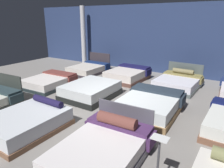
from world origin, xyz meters
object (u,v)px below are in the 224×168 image
(bed_4, at_px, (50,82))
(bed_6, at_px, (150,104))
(bed_8, at_px, (89,69))
(bed_10, at_px, (178,82))
(bed_5, at_px, (91,90))
(bed_1, at_px, (27,122))
(support_pillar, at_px, (83,36))
(price_sign, at_px, (158,168))
(bed_9, at_px, (128,75))
(bed_2, at_px, (103,148))

(bed_4, distance_m, bed_6, 4.60)
(bed_6, relative_size, bed_8, 0.98)
(bed_10, bearing_deg, bed_5, -127.97)
(bed_1, xyz_separation_m, bed_5, (-0.06, 2.75, 0.02))
(bed_5, height_order, support_pillar, support_pillar)
(bed_10, xyz_separation_m, price_sign, (1.14, -5.53, 0.13))
(bed_10, bearing_deg, bed_6, -88.73)
(bed_10, relative_size, price_sign, 2.10)
(bed_8, bearing_deg, bed_1, -65.98)
(bed_4, distance_m, bed_9, 3.54)
(bed_2, relative_size, bed_9, 1.09)
(bed_4, height_order, bed_6, bed_6)
(bed_2, relative_size, bed_8, 1.06)
(bed_2, xyz_separation_m, bed_8, (-4.66, 5.40, -0.03))
(bed_4, bearing_deg, bed_10, 28.02)
(bed_9, height_order, bed_10, bed_10)
(bed_6, distance_m, support_pillar, 7.69)
(bed_2, height_order, bed_4, bed_2)
(bed_2, height_order, bed_6, bed_2)
(bed_4, distance_m, support_pillar, 4.76)
(bed_1, distance_m, bed_4, 3.63)
(bed_2, xyz_separation_m, bed_9, (-2.29, 5.33, 0.01))
(bed_5, xyz_separation_m, price_sign, (3.57, -2.73, 0.11))
(bed_5, distance_m, bed_10, 3.71)
(bed_1, bearing_deg, bed_8, 113.70)
(bed_9, distance_m, price_sign, 6.45)
(bed_1, bearing_deg, price_sign, 1.10)
(bed_6, bearing_deg, bed_10, 87.02)
(bed_4, bearing_deg, bed_2, -32.48)
(bed_4, bearing_deg, price_sign, -27.99)
(bed_8, distance_m, bed_9, 2.37)
(bed_2, xyz_separation_m, support_pillar, (-6.22, 6.90, 1.50))
(price_sign, bearing_deg, bed_5, 142.58)
(bed_2, relative_size, price_sign, 2.31)
(bed_4, xyz_separation_m, support_pillar, (-1.59, 4.22, 1.54))
(bed_2, distance_m, price_sign, 1.19)
(bed_5, bearing_deg, bed_4, 178.61)
(bed_2, distance_m, bed_8, 7.13)
(bed_4, xyz_separation_m, bed_8, (-0.03, 2.72, -0.00))
(bed_9, xyz_separation_m, price_sign, (3.47, -5.43, 0.11))
(bed_6, bearing_deg, bed_4, 177.44)
(bed_2, height_order, price_sign, price_sign)
(bed_6, bearing_deg, bed_8, 147.26)
(bed_1, distance_m, bed_8, 6.00)
(bed_8, bearing_deg, bed_4, -88.38)
(bed_8, distance_m, support_pillar, 2.65)
(bed_2, xyz_separation_m, bed_6, (-0.03, 2.58, 0.02))
(bed_4, relative_size, support_pillar, 0.57)
(bed_9, xyz_separation_m, support_pillar, (-3.93, 1.57, 1.50))
(bed_4, relative_size, bed_10, 1.00)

